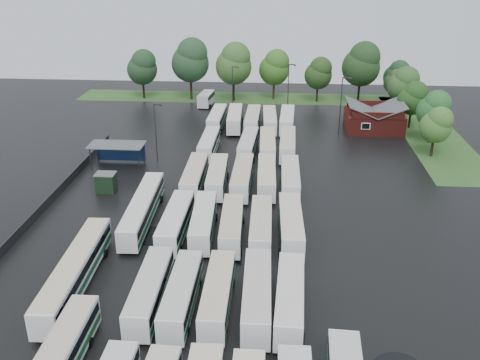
{
  "coord_description": "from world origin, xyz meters",
  "views": [
    {
      "loc": [
        6.85,
        -52.02,
        29.87
      ],
      "look_at": [
        2.0,
        12.0,
        2.5
      ],
      "focal_mm": 40.0,
      "sensor_mm": 36.0,
      "label": 1
    }
  ],
  "objects": [
    {
      "name": "ground",
      "position": [
        0.0,
        0.0,
        0.0
      ],
      "size": [
        160.0,
        160.0,
        0.0
      ],
      "primitive_type": "plane",
      "color": "black",
      "rests_on": "ground"
    },
    {
      "name": "brick_building",
      "position": [
        24.0,
        42.77,
        1.87
      ],
      "size": [
        10.07,
        8.6,
        5.39
      ],
      "color": "maroon",
      "rests_on": "ground"
    },
    {
      "name": "wash_shed",
      "position": [
        -17.2,
        22.02,
        2.99
      ],
      "size": [
        8.2,
        4.2,
        3.58
      ],
      "color": "#2D2D30",
      "rests_on": "ground"
    },
    {
      "name": "utility_hut",
      "position": [
        -16.2,
        12.6,
        1.32
      ],
      "size": [
        2.7,
        2.2,
        2.62
      ],
      "color": "black",
      "rests_on": "ground"
    },
    {
      "name": "grass_strip_north",
      "position": [
        2.0,
        64.8,
        0.01
      ],
      "size": [
        80.0,
        10.0,
        0.01
      ],
      "primitive_type": "cube",
      "color": "#2F5620",
      "rests_on": "ground"
    },
    {
      "name": "grass_strip_east",
      "position": [
        34.0,
        42.8,
        0.01
      ],
      "size": [
        10.0,
        50.0,
        0.01
      ],
      "primitive_type": "cube",
      "color": "#2F5620",
      "rests_on": "ground"
    },
    {
      "name": "west_fence",
      "position": [
        -22.2,
        8.0,
        0.6
      ],
      "size": [
        0.1,
        50.0,
        1.2
      ],
      "primitive_type": "cube",
      "color": "#2D2D30",
      "rests_on": "ground"
    },
    {
      "name": "bus_r1c0",
      "position": [
        -4.34,
        -12.25,
        1.73
      ],
      "size": [
        2.58,
        11.34,
        3.15
      ],
      "rotation": [
        0.0,
        0.0,
        0.02
      ],
      "color": "white",
      "rests_on": "ground"
    },
    {
      "name": "bus_r1c1",
      "position": [
        -1.4,
        -12.52,
        1.7
      ],
      "size": [
        2.38,
        11.09,
        3.09
      ],
      "rotation": [
        0.0,
        0.0,
        -0.0
      ],
      "color": "white",
      "rests_on": "ground"
    },
    {
      "name": "bus_r1c2",
      "position": [
        1.84,
        -12.27,
        1.69
      ],
      "size": [
        2.42,
        11.06,
        3.07
      ],
      "rotation": [
        0.0,
        0.0,
        0.01
      ],
      "color": "white",
      "rests_on": "ground"
    },
    {
      "name": "bus_r1c3",
      "position": [
        5.36,
        -12.27,
        1.79
      ],
      "size": [
        2.76,
        11.74,
        3.25
      ],
      "rotation": [
        0.0,
        0.0,
        0.02
      ],
      "color": "white",
      "rests_on": "ground"
    },
    {
      "name": "bus_r1c4",
      "position": [
        8.28,
        -12.51,
        1.74
      ],
      "size": [
        2.82,
        11.43,
        3.16
      ],
      "rotation": [
        0.0,
        0.0,
        -0.04
      ],
      "color": "white",
      "rests_on": "ground"
    },
    {
      "name": "bus_r2c0",
      "position": [
        -4.48,
        1.06,
        1.78
      ],
      "size": [
        2.52,
        11.62,
        3.23
      ],
      "rotation": [
        0.0,
        0.0,
        -0.0
      ],
      "color": "white",
      "rests_on": "ground"
    },
    {
      "name": "bus_r2c1",
      "position": [
        -1.39,
        1.5,
        1.72
      ],
      "size": [
        2.95,
        11.33,
        3.13
      ],
      "rotation": [
        0.0,
        0.0,
        0.05
      ],
      "color": "white",
      "rests_on": "ground"
    },
    {
      "name": "bus_r2c2",
      "position": [
        1.9,
        1.07,
        1.69
      ],
      "size": [
        2.75,
        11.13,
        3.08
      ],
      "rotation": [
        0.0,
        0.0,
        0.04
      ],
      "color": "white",
      "rests_on": "ground"
    },
    {
      "name": "bus_r2c3",
      "position": [
        5.19,
        0.86,
        1.7
      ],
      "size": [
        2.53,
        11.15,
        3.09
      ],
      "rotation": [
        0.0,
        0.0,
        0.02
      ],
      "color": "white",
      "rests_on": "ground"
    },
    {
      "name": "bus_r2c4",
      "position": [
        8.53,
        1.28,
        1.79
      ],
      "size": [
        2.84,
        11.76,
        3.25
      ],
      "rotation": [
        0.0,
        0.0,
        0.03
      ],
      "color": "white",
      "rests_on": "ground"
    },
    {
      "name": "bus_r3c0",
      "position": [
        -4.39,
        14.47,
        1.78
      ],
      "size": [
        2.65,
        11.69,
        3.24
      ],
      "rotation": [
        0.0,
        0.0,
        0.01
      ],
      "color": "white",
      "rests_on": "ground"
    },
    {
      "name": "bus_r3c1",
      "position": [
        -1.33,
        14.8,
        1.71
      ],
      "size": [
        2.78,
        11.28,
        3.12
      ],
      "rotation": [
        0.0,
        0.0,
        0.04
      ],
      "color": "white",
      "rests_on": "ground"
    },
    {
      "name": "bus_r3c2",
      "position": [
        2.08,
        14.78,
        1.77
      ],
      "size": [
        2.53,
        11.57,
        3.22
      ],
      "rotation": [
        0.0,
        0.0,
        -0.01
      ],
      "color": "white",
      "rests_on": "ground"
    },
    {
      "name": "bus_r3c3",
      "position": [
        5.39,
        15.11,
        1.73
      ],
      "size": [
        2.73,
        11.39,
        3.15
      ],
      "rotation": [
        0.0,
        0.0,
        0.03
      ],
      "color": "white",
      "rests_on": "ground"
    },
    {
      "name": "bus_r3c4",
      "position": [
        8.6,
        14.69,
        1.75
      ],
      "size": [
        2.52,
        11.47,
        3.19
      ],
      "rotation": [
        0.0,
        0.0,
        0.01
      ],
      "color": "white",
      "rests_on": "ground"
    },
    {
      "name": "bus_r4c0",
      "position": [
        -4.21,
        28.06,
        1.69
      ],
      "size": [
        2.4,
        11.05,
        3.07
      ],
      "rotation": [
        0.0,
        0.0,
        -0.0
      ],
      "color": "white",
      "rests_on": "ground"
    },
    {
      "name": "bus_r4c2",
      "position": [
        2.06,
        28.33,
        1.69
      ],
      "size": [
        2.87,
        11.15,
        3.07
      ],
      "rotation": [
        0.0,
        0.0,
        -0.05
      ],
      "color": "white",
      "rests_on": "ground"
    },
    {
      "name": "bus_r4c3",
      "position": [
        5.15,
        28.08,
        1.74
      ],
      "size": [
        2.78,
        11.47,
        3.17
      ],
      "rotation": [
        0.0,
        0.0,
        0.03
      ],
      "color": "white",
      "rests_on": "ground"
    },
    {
      "name": "bus_r4c4",
      "position": [
        8.33,
        28.74,
        1.74
      ],
      "size": [
        2.63,
        11.39,
        3.16
      ],
      "rotation": [
        0.0,
        0.0,
        -0.02
      ],
      "color": "white",
      "rests_on": "ground"
    },
    {
      "name": "bus_r5c0",
      "position": [
        -4.52,
        42.2,
        1.74
      ],
      "size": [
        2.62,
        11.4,
        3.16
      ],
      "rotation": [
        0.0,
        0.0,
        -0.02
      ],
      "color": "white",
      "rests_on": "ground"
    },
    {
      "name": "bus_r5c1",
      "position": [
        -1.25,
        42.27,
        1.78
      ],
      "size": [
        2.9,
        11.7,
        3.23
      ],
      "rotation": [
        0.0,
        0.0,
        0.04
      ],
      "color": "white",
      "rests_on": "ground"
    },
    {
      "name": "bus_r5c2",
      "position": [
        2.06,
        41.81,
        1.77
      ],
      "size": [
        2.58,
        11.57,
        3.21
      ],
      "rotation": [
        0.0,
        0.0,
        -0.01
      ],
      "color": "white",
      "rests_on": "ground"
    },
    {
      "name": "bus_r5c3",
      "position": [
        5.15,
        42.23,
        1.71
      ],
      "size": [
        2.86,
        11.24,
        3.1
      ],
      "rotation": [
        0.0,
        0.0,
        0.04
      ],
      "color": "white",
      "rests_on": "ground"
    },
    {
      "name": "bus_r5c4",
      "position": [
        8.32,
        42.32,
        1.76
      ],
      "size": [
        2.86,
        11.56,
        3.2
      ],
      "rotation": [
        0.0,
        0.0,
        -0.04
      ],
      "color": "white",
      "rests_on": "ground"
    },
    {
      "name": "artic_bus_west_b",
      "position": [
        -9.12,
        4.33,
        1.71
      ],
      "size": [
        2.98,
        16.74,
        3.09
      ],
      "rotation": [
        0.0,
        0.0,
        0.04
      ],
      "color": "white",
      "rests_on": "ground"
    },
    {
      "name": "artic_bus_west_c",
      "position": [
        -12.21,
        -9.71,
        1.77
      ],
      "size": [
        3.04,
        17.3,
        3.2
      ],
      "rotation": [
        0.0,
        0.0,
        0.04
      ],
      "color": "white",
      "rests_on": "ground"
    },
    {
      "name": "minibus",
      "position": [
        -8.61,
        57.44,
        1.54
      ],
      "size": [
        3.02,
        6.59,
        2.78
      ],
      "rotation": [
        0.0,
        0.0,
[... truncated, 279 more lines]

